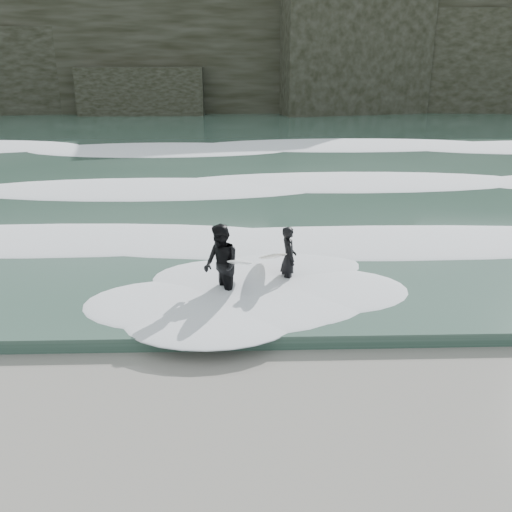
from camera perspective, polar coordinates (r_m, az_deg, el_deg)
The scene contains 8 objects.
ground at distance 8.71m, azimuth 0.24°, elevation -19.33°, with size 120.00×120.00×0.00m, color olive.
sea at distance 36.11m, azimuth -1.41°, elevation 11.64°, with size 90.00×52.00×0.30m, color #314C40.
headland at distance 52.71m, azimuth -1.61°, elevation 19.63°, with size 70.00×9.00×10.00m, color black.
foam_near at distance 16.53m, azimuth -0.85°, elevation 2.10°, with size 60.00×3.20×0.20m, color white.
foam_mid at distance 23.28m, azimuth -1.15°, elevation 7.51°, with size 60.00×4.00×0.24m, color white.
foam_far at distance 32.11m, azimuth -1.35°, elevation 11.10°, with size 60.00×4.80×0.30m, color white.
surfer_left at distance 13.66m, azimuth 2.89°, elevation -0.16°, with size 1.07×1.90×1.57m.
surfer_right at distance 12.77m, azimuth -3.37°, elevation -0.93°, with size 1.33×1.87×1.88m.
Camera 1 is at (-0.24, -6.71, 5.54)m, focal length 40.00 mm.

